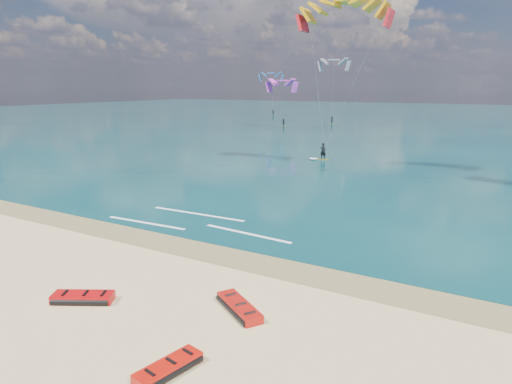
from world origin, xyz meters
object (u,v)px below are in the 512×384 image
packed_kite_mid (239,311)px  packed_kite_right (169,372)px  packed_kite_left (83,301)px  kitesurfer_main (334,78)px

packed_kite_mid → packed_kite_right: 4.11m
packed_kite_left → packed_kite_mid: 6.03m
packed_kite_mid → kitesurfer_main: (-8.34, 30.81, 8.72)m
packed_kite_right → packed_kite_left: bearing=84.4°
packed_kite_left → kitesurfer_main: size_ratio=0.15×
packed_kite_right → kitesurfer_main: kitesurfer_main is taller
packed_kite_left → kitesurfer_main: (-2.78, 33.14, 8.72)m
packed_kite_mid → kitesurfer_main: size_ratio=0.16×
kitesurfer_main → packed_kite_left: bearing=-99.5°
packed_kite_left → kitesurfer_main: 34.38m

